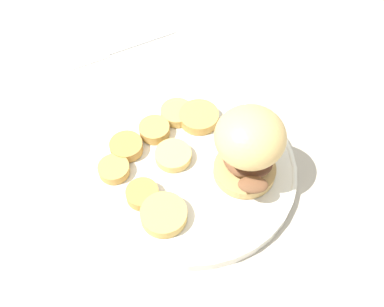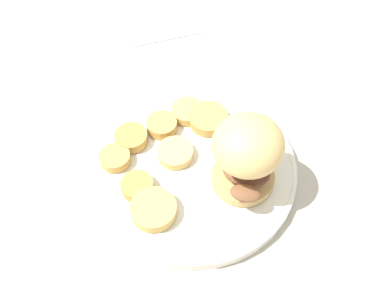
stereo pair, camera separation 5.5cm
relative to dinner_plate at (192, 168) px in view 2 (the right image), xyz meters
name	(u,v)px [view 2 (the right image)]	position (x,y,z in m)	size (l,w,h in m)	color
ground_plane	(192,172)	(0.00, 0.00, -0.01)	(4.00, 4.00, 0.00)	#B2A899
dinner_plate	(192,168)	(0.00, 0.00, 0.00)	(0.27, 0.27, 0.02)	white
sandwich	(247,154)	(-0.06, -0.02, 0.06)	(0.08, 0.10, 0.11)	tan
potato_round_0	(174,154)	(0.03, 0.00, 0.01)	(0.05, 0.05, 0.01)	#DBB766
potato_round_1	(187,111)	(0.05, -0.07, 0.01)	(0.04, 0.04, 0.01)	tan
potato_round_2	(137,186)	(0.04, 0.07, 0.01)	(0.04, 0.04, 0.01)	#BC8942
potato_round_3	(131,138)	(0.09, 0.01, 0.01)	(0.04, 0.04, 0.01)	#BC8942
potato_round_4	(162,125)	(0.07, -0.03, 0.01)	(0.04, 0.04, 0.01)	tan
potato_round_5	(208,119)	(0.02, -0.07, 0.01)	(0.05, 0.05, 0.01)	tan
potato_round_6	(115,158)	(0.08, 0.05, 0.01)	(0.04, 0.04, 0.01)	tan
potato_round_7	(154,210)	(0.00, 0.08, 0.01)	(0.05, 0.05, 0.01)	tan
fork	(149,40)	(0.20, -0.17, -0.01)	(0.13, 0.15, 0.00)	silver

